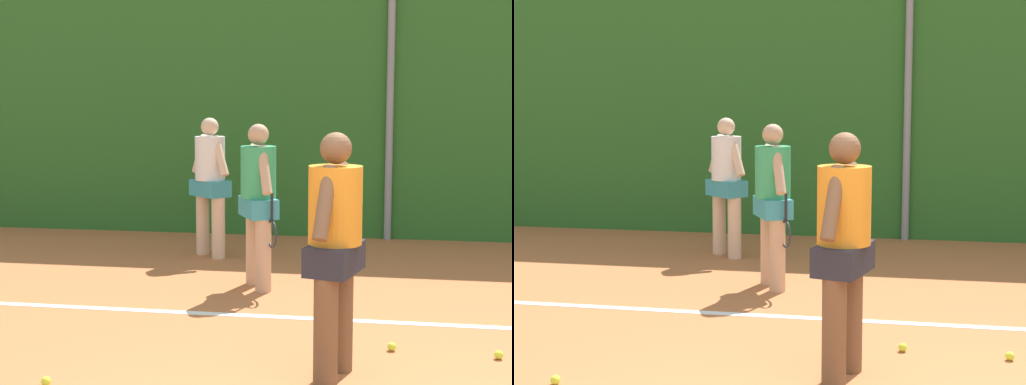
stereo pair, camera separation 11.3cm
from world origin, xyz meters
TOP-DOWN VIEW (x-y plane):
  - ground_plane at (0.00, 1.99)m, footprint 31.83×31.83m
  - hedge_fence_backdrop at (0.00, 6.76)m, footprint 20.69×0.25m
  - fence_post_center at (0.00, 6.58)m, footprint 0.10×0.10m
  - court_baseline_paint at (0.00, 2.62)m, footprint 15.12×0.10m
  - player_foreground_near at (-0.35, 1.22)m, footprint 0.41×0.70m
  - player_midcourt at (-1.29, 3.65)m, footprint 0.49×0.69m
  - player_backcourt_far at (-2.13, 5.11)m, footprint 0.56×0.54m
  - tennis_ball_2 at (0.84, 1.81)m, footprint 0.07×0.07m
  - tennis_ball_5 at (0.05, 1.87)m, footprint 0.07×0.07m
  - tennis_ball_8 at (-2.25, 0.74)m, footprint 0.07×0.07m
  - tennis_ball_9 at (-0.56, 5.04)m, footprint 0.07×0.07m

SIDE VIEW (x-z plane):
  - ground_plane at x=0.00m, z-range 0.00..0.00m
  - court_baseline_paint at x=0.00m, z-range 0.00..0.01m
  - tennis_ball_2 at x=0.84m, z-range 0.00..0.07m
  - tennis_ball_5 at x=0.05m, z-range 0.00..0.07m
  - tennis_ball_8 at x=-2.25m, z-range 0.00..0.07m
  - tennis_ball_9 at x=-0.56m, z-range 0.00..0.07m
  - player_midcourt at x=-1.29m, z-range 0.10..1.77m
  - player_backcourt_far at x=-2.13m, z-range 0.11..1.79m
  - player_foreground_near at x=-0.35m, z-range 0.11..1.81m
  - hedge_fence_backdrop at x=0.00m, z-range 0.00..3.48m
  - fence_post_center at x=0.00m, z-range 0.00..3.59m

